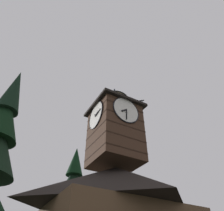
% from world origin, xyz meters
% --- Properties ---
extents(clock_tower, '(4.56, 4.56, 8.50)m').
position_xyz_m(clock_tower, '(-0.22, -1.22, 12.30)').
color(clock_tower, '#422B1E').
rests_on(clock_tower, building_main).
extents(moon, '(1.69, 1.69, 1.69)m').
position_xyz_m(moon, '(-15.52, -37.05, 18.53)').
color(moon, silver).
extents(flying_bird_high, '(0.61, 0.55, 0.16)m').
position_xyz_m(flying_bird_high, '(-5.89, -3.73, 19.71)').
color(flying_bird_high, black).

